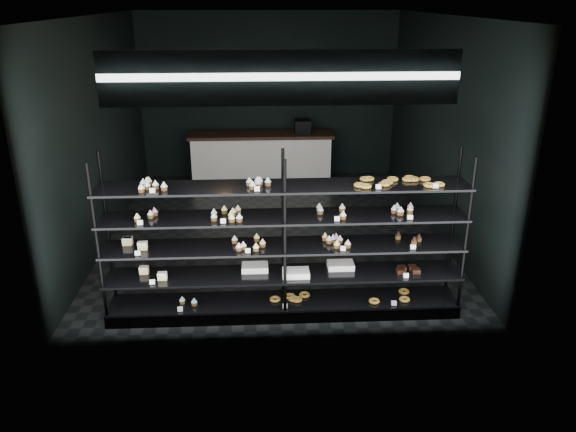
{
  "coord_description": "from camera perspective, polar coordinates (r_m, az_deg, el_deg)",
  "views": [
    {
      "loc": [
        -0.21,
        -8.13,
        3.45
      ],
      "look_at": [
        0.12,
        -1.9,
        0.99
      ],
      "focal_mm": 35.0,
      "sensor_mm": 36.0,
      "label": 1
    }
  ],
  "objects": [
    {
      "name": "service_counter",
      "position": [
        11.03,
        -2.67,
        5.96
      ],
      "size": [
        2.77,
        0.65,
        1.23
      ],
      "color": "silver",
      "rests_on": "room"
    },
    {
      "name": "signage",
      "position": [
        5.25,
        -0.74,
        13.84
      ],
      "size": [
        3.3,
        0.05,
        0.5
      ],
      "color": "#110D45",
      "rests_on": "room"
    },
    {
      "name": "room",
      "position": [
        8.34,
        -1.54,
        8.67
      ],
      "size": [
        5.01,
        6.01,
        3.2
      ],
      "color": "black",
      "rests_on": "ground"
    },
    {
      "name": "pendant_lamp",
      "position": [
        7.18,
        -6.9,
        13.36
      ],
      "size": [
        0.29,
        0.29,
        0.87
      ],
      "color": "black",
      "rests_on": "room"
    },
    {
      "name": "display_shelf",
      "position": [
        6.34,
        -0.65,
        -4.91
      ],
      "size": [
        4.0,
        0.5,
        1.91
      ],
      "color": "black",
      "rests_on": "room"
    }
  ]
}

